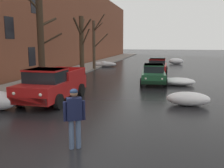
% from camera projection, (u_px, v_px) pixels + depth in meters
% --- Properties ---
extents(ground_plane, '(200.00, 200.00, 0.00)m').
position_uv_depth(ground_plane, '(29.00, 157.00, 6.76)').
color(ground_plane, black).
extents(left_sidewalk_slab, '(3.24, 80.00, 0.14)m').
position_uv_depth(left_sidewalk_slab, '(71.00, 72.00, 25.37)').
color(left_sidewalk_slab, gray).
rests_on(left_sidewalk_slab, ground).
extents(brick_townhouse_facade, '(0.63, 80.00, 10.90)m').
position_uv_depth(brick_townhouse_facade, '(49.00, 18.00, 24.94)').
color(brick_townhouse_facade, brown).
rests_on(brick_townhouse_facade, ground).
extents(snow_bank_near_corner_left, '(3.06, 0.95, 0.75)m').
position_uv_depth(snow_bank_near_corner_left, '(104.00, 64.00, 31.14)').
color(snow_bank_near_corner_left, white).
rests_on(snow_bank_near_corner_left, ground).
extents(snow_bank_along_left_kerb, '(2.04, 1.13, 0.82)m').
position_uv_depth(snow_bank_along_left_kerb, '(176.00, 61.00, 34.97)').
color(snow_bank_along_left_kerb, white).
rests_on(snow_bank_along_left_kerb, ground).
extents(snow_bank_near_corner_right, '(2.06, 1.02, 0.67)m').
position_uv_depth(snow_bank_near_corner_right, '(188.00, 99.00, 12.19)').
color(snow_bank_near_corner_right, white).
rests_on(snow_bank_near_corner_right, ground).
extents(snow_bank_far_right_pile, '(2.29, 1.49, 0.54)m').
position_uv_depth(snow_bank_far_right_pile, '(178.00, 81.00, 17.94)').
color(snow_bank_far_right_pile, white).
rests_on(snow_bank_far_right_pile, ground).
extents(bare_tree_second_along_sidewalk, '(2.13, 3.21, 6.57)m').
position_uv_depth(bare_tree_second_along_sidewalk, '(41.00, 41.00, 16.04)').
color(bare_tree_second_along_sidewalk, '#382B1E').
rests_on(bare_tree_second_along_sidewalk, ground).
extents(bare_tree_mid_block, '(1.84, 3.07, 5.41)m').
position_uv_depth(bare_tree_mid_block, '(82.00, 42.00, 23.50)').
color(bare_tree_mid_block, '#423323').
rests_on(bare_tree_mid_block, ground).
extents(bare_tree_far_down_block, '(1.87, 1.31, 5.88)m').
position_uv_depth(bare_tree_far_down_block, '(95.00, 43.00, 27.31)').
color(bare_tree_far_down_block, '#4C3D2D').
rests_on(bare_tree_far_down_block, ground).
extents(pickup_truck_red_approaching_near_lane, '(2.26, 4.93, 1.76)m').
position_uv_depth(pickup_truck_red_approaching_near_lane, '(52.00, 85.00, 12.89)').
color(pickup_truck_red_approaching_near_lane, red).
rests_on(pickup_truck_red_approaching_near_lane, ground).
extents(sedan_green_parked_kerbside_close, '(2.07, 4.41, 1.42)m').
position_uv_depth(sedan_green_parked_kerbside_close, '(154.00, 74.00, 18.53)').
color(sedan_green_parked_kerbside_close, '#1E5633').
rests_on(sedan_green_parked_kerbside_close, ground).
extents(sedan_red_parked_kerbside_mid, '(1.98, 4.30, 1.42)m').
position_uv_depth(sedan_red_parked_kerbside_mid, '(157.00, 66.00, 24.55)').
color(sedan_red_parked_kerbside_mid, red).
rests_on(sedan_red_parked_kerbside_mid, ground).
extents(pedestrian_with_coffee, '(0.61, 0.51, 1.76)m').
position_uv_depth(pedestrian_with_coffee, '(74.00, 114.00, 7.14)').
color(pedestrian_with_coffee, slate).
rests_on(pedestrian_with_coffee, ground).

